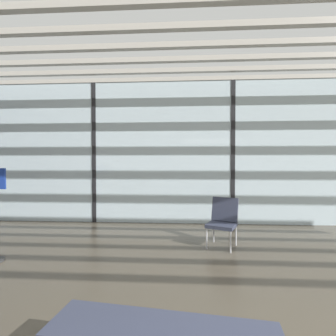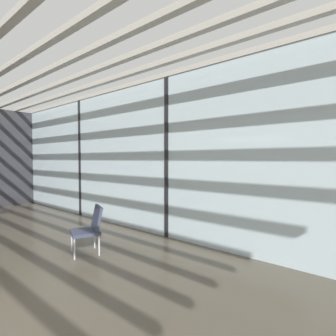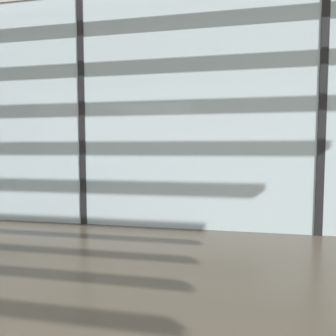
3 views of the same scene
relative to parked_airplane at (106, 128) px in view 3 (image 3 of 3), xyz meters
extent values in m
cube|color=silver|center=(1.42, -4.35, -0.08)|extent=(14.00, 0.08, 3.55)
cube|color=black|center=(1.42, -4.35, -0.08)|extent=(0.10, 0.12, 3.55)
cube|color=black|center=(4.92, -4.35, -0.08)|extent=(0.10, 0.12, 3.55)
ellipsoid|color=silver|center=(0.27, 0.00, 0.00)|extent=(13.71, 3.71, 3.71)
sphere|color=black|center=(-1.70, -1.70, 0.28)|extent=(0.28, 0.28, 0.28)
sphere|color=black|center=(-0.80, -1.70, 0.28)|extent=(0.28, 0.28, 0.28)
sphere|color=black|center=(0.10, -1.70, 0.28)|extent=(0.28, 0.28, 0.28)
camera|label=1|loc=(0.19, -10.59, -0.33)|focal=26.53mm
camera|label=2|loc=(4.92, -8.65, -0.11)|focal=26.55mm
camera|label=3|loc=(3.57, -8.67, -0.65)|focal=31.00mm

